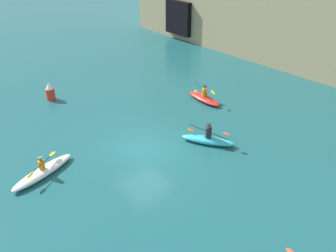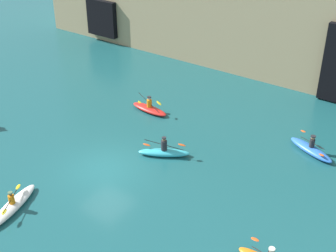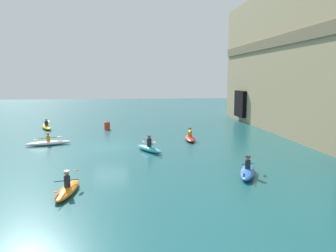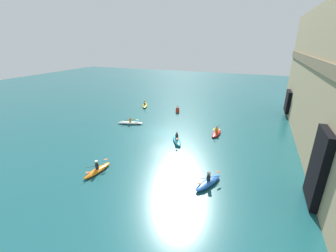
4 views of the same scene
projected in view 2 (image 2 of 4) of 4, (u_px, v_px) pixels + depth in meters
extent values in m
plane|color=#195156|center=(105.00, 169.00, 25.27)|extent=(120.00, 120.00, 0.00)
cube|color=black|center=(102.00, 18.00, 41.91)|extent=(3.16, 0.70, 3.21)
ellipsoid|color=red|center=(149.00, 109.00, 30.94)|extent=(2.86, 1.01, 0.36)
cylinder|color=orange|center=(149.00, 103.00, 30.72)|extent=(0.34, 0.34, 0.51)
sphere|color=beige|center=(149.00, 98.00, 30.54)|extent=(0.22, 0.22, 0.22)
cylinder|color=#232328|center=(149.00, 97.00, 30.50)|extent=(0.27, 0.27, 0.06)
cylinder|color=black|center=(149.00, 103.00, 30.71)|extent=(2.09, 0.46, 0.80)
ellipsoid|color=yellow|center=(159.00, 103.00, 29.94)|extent=(0.46, 0.26, 0.20)
ellipsoid|color=yellow|center=(140.00, 103.00, 31.48)|extent=(0.46, 0.26, 0.20)
ellipsoid|color=blue|center=(311.00, 150.00, 26.56)|extent=(3.10, 1.90, 0.41)
cylinder|color=#232328|center=(312.00, 143.00, 26.34)|extent=(0.30, 0.30, 0.48)
sphere|color=#9E704C|center=(313.00, 138.00, 26.17)|extent=(0.23, 0.23, 0.23)
cylinder|color=#232328|center=(313.00, 136.00, 26.12)|extent=(0.29, 0.29, 0.06)
cylinder|color=black|center=(312.00, 143.00, 26.33)|extent=(1.79, 1.35, 0.50)
ellipsoid|color=#D84C19|center=(322.00, 155.00, 25.63)|extent=(0.46, 0.41, 0.14)
ellipsoid|color=#D84C19|center=(303.00, 131.00, 27.04)|extent=(0.46, 0.41, 0.14)
ellipsoid|color=#33B2C6|center=(164.00, 153.00, 26.32)|extent=(2.83, 2.08, 0.39)
cylinder|color=#232328|center=(164.00, 145.00, 26.08)|extent=(0.34, 0.34, 0.59)
sphere|color=#9E704C|center=(164.00, 139.00, 25.88)|extent=(0.21, 0.21, 0.21)
cylinder|color=#232328|center=(164.00, 138.00, 25.84)|extent=(0.26, 0.26, 0.06)
cylinder|color=black|center=(164.00, 145.00, 26.06)|extent=(2.14, 0.84, 0.38)
ellipsoid|color=#D84C19|center=(147.00, 145.00, 26.36)|extent=(0.48, 0.32, 0.12)
ellipsoid|color=#D84C19|center=(182.00, 145.00, 25.76)|extent=(0.48, 0.32, 0.12)
ellipsoid|color=white|center=(13.00, 206.00, 22.31)|extent=(1.70, 3.58, 0.35)
cylinder|color=orange|center=(11.00, 199.00, 22.12)|extent=(0.29, 0.29, 0.45)
sphere|color=brown|center=(10.00, 194.00, 21.96)|extent=(0.18, 0.18, 0.18)
cylinder|color=#4C6B4C|center=(10.00, 193.00, 21.92)|extent=(0.23, 0.23, 0.06)
cylinder|color=black|center=(11.00, 199.00, 22.10)|extent=(1.12, 1.81, 0.06)
ellipsoid|color=yellow|center=(18.00, 187.00, 22.90)|extent=(0.38, 0.47, 0.06)
ellipsoid|color=yellow|center=(4.00, 212.00, 21.31)|extent=(0.38, 0.47, 0.06)
sphere|color=#9E704C|center=(272.00, 251.00, 18.64)|extent=(0.21, 0.21, 0.21)
cylinder|color=silver|center=(272.00, 249.00, 18.60)|extent=(0.27, 0.27, 0.06)
ellipsoid|color=#D84C19|center=(255.00, 239.00, 19.36)|extent=(0.47, 0.32, 0.16)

